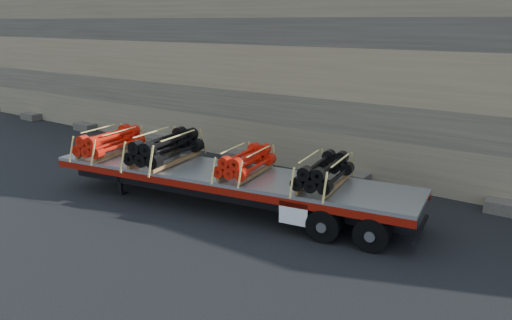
% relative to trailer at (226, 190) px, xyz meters
% --- Properties ---
extents(ground, '(120.00, 120.00, 0.00)m').
position_rel_trailer_xyz_m(ground, '(0.06, -0.26, -0.57)').
color(ground, black).
rests_on(ground, ground).
extents(rock_wall, '(44.00, 3.00, 7.00)m').
position_rel_trailer_xyz_m(rock_wall, '(0.06, 6.24, 2.93)').
color(rock_wall, '#7A6B54').
rests_on(rock_wall, ground).
extents(trailer, '(11.68, 3.92, 1.15)m').
position_rel_trailer_xyz_m(trailer, '(0.00, 0.00, 0.00)').
color(trailer, '#AFB2B7').
rests_on(trailer, ground).
extents(bundle_front, '(1.46, 2.41, 0.80)m').
position_rel_trailer_xyz_m(bundle_front, '(-4.44, -0.68, 0.98)').
color(bundle_front, red).
rests_on(bundle_front, trailer).
extents(bundle_midfront, '(1.63, 2.69, 0.90)m').
position_rel_trailer_xyz_m(bundle_midfront, '(-2.17, -0.33, 1.02)').
color(bundle_midfront, black).
rests_on(bundle_midfront, trailer).
extents(bundle_midrear, '(1.32, 2.17, 0.72)m').
position_rel_trailer_xyz_m(bundle_midrear, '(0.67, 0.10, 0.94)').
color(bundle_midrear, red).
rests_on(bundle_midrear, trailer).
extents(bundle_rear, '(1.39, 2.29, 0.76)m').
position_rel_trailer_xyz_m(bundle_rear, '(3.04, 0.47, 0.95)').
color(bundle_rear, black).
rests_on(bundle_rear, trailer).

